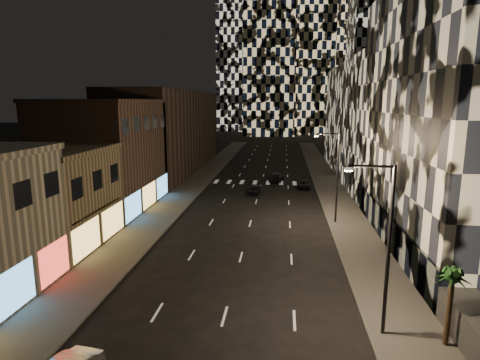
% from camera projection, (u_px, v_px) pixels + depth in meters
% --- Properties ---
extents(sidewalk_left, '(4.00, 120.00, 0.15)m').
position_uv_depth(sidewalk_left, '(197.00, 181.00, 62.18)').
color(sidewalk_left, '#47443F').
rests_on(sidewalk_left, ground).
extents(sidewalk_right, '(4.00, 120.00, 0.15)m').
position_uv_depth(sidewalk_right, '(328.00, 183.00, 60.07)').
color(sidewalk_right, '#47443F').
rests_on(sidewalk_right, ground).
extents(curb_left, '(0.20, 120.00, 0.15)m').
position_uv_depth(curb_left, '(211.00, 181.00, 61.96)').
color(curb_left, '#4C4C47').
rests_on(curb_left, ground).
extents(curb_right, '(0.20, 120.00, 0.15)m').
position_uv_depth(curb_right, '(314.00, 183.00, 60.30)').
color(curb_right, '#4C4C47').
rests_on(curb_right, ground).
extents(retail_tan, '(10.00, 10.00, 8.00)m').
position_uv_depth(retail_tan, '(42.00, 200.00, 33.87)').
color(retail_tan, olive).
rests_on(retail_tan, ground).
extents(retail_brown, '(10.00, 15.00, 12.00)m').
position_uv_depth(retail_brown, '(105.00, 156.00, 45.68)').
color(retail_brown, '#493429').
rests_on(retail_brown, ground).
extents(retail_filler_left, '(10.00, 40.00, 14.00)m').
position_uv_depth(retail_filler_left, '(170.00, 131.00, 71.34)').
color(retail_filler_left, '#493429').
rests_on(retail_filler_left, ground).
extents(midrise_base, '(0.60, 25.00, 3.00)m').
position_uv_depth(midrise_base, '(387.00, 227.00, 34.68)').
color(midrise_base, '#383838').
rests_on(midrise_base, ground).
extents(midrise_filler_right, '(16.00, 40.00, 18.00)m').
position_uv_depth(midrise_filler_right, '(389.00, 121.00, 64.13)').
color(midrise_filler_right, '#232326').
rests_on(midrise_filler_right, ground).
extents(streetlight_near, '(2.55, 0.25, 9.00)m').
position_uv_depth(streetlight_near, '(385.00, 239.00, 20.21)').
color(streetlight_near, black).
rests_on(streetlight_near, sidewalk_right).
extents(streetlight_far, '(2.55, 0.25, 9.00)m').
position_uv_depth(streetlight_far, '(335.00, 171.00, 39.72)').
color(streetlight_far, black).
rests_on(streetlight_far, sidewalk_right).
extents(car_dark_midlane, '(1.84, 3.75, 1.23)m').
position_uv_depth(car_dark_midlane, '(255.00, 190.00, 53.35)').
color(car_dark_midlane, black).
rests_on(car_dark_midlane, ground).
extents(car_dark_oncoming, '(2.50, 4.85, 1.35)m').
position_uv_depth(car_dark_oncoming, '(276.00, 177.00, 61.89)').
color(car_dark_oncoming, black).
rests_on(car_dark_oncoming, ground).
extents(car_dark_rightlane, '(2.07, 3.96, 1.06)m').
position_uv_depth(car_dark_rightlane, '(304.00, 185.00, 56.92)').
color(car_dark_rightlane, black).
rests_on(car_dark_rightlane, ground).
extents(palm_tree, '(2.09, 2.05, 4.10)m').
position_uv_depth(palm_tree, '(452.00, 282.00, 19.52)').
color(palm_tree, '#47331E').
rests_on(palm_tree, sidewalk_right).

